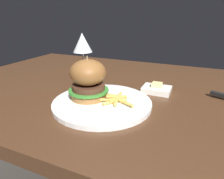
# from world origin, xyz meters

# --- Properties ---
(dining_table) EXTENTS (1.43, 0.89, 0.74)m
(dining_table) POSITION_xyz_m (0.00, 0.00, 0.66)
(dining_table) COLOR #472B19
(dining_table) RESTS_ON ground
(main_plate) EXTENTS (0.30, 0.30, 0.01)m
(main_plate) POSITION_xyz_m (-0.01, -0.17, 0.75)
(main_plate) COLOR white
(main_plate) RESTS_ON dining_table
(burger_sandwich) EXTENTS (0.13, 0.13, 0.13)m
(burger_sandwich) POSITION_xyz_m (-0.06, -0.17, 0.82)
(burger_sandwich) COLOR #9E6B38
(burger_sandwich) RESTS_ON main_plate
(fries_pile) EXTENTS (0.11, 0.08, 0.02)m
(fries_pile) POSITION_xyz_m (0.04, -0.16, 0.76)
(fries_pile) COLOR #E0B251
(fries_pile) RESTS_ON main_plate
(wine_glass) EXTENTS (0.08, 0.08, 0.19)m
(wine_glass) POSITION_xyz_m (-0.20, 0.03, 0.89)
(wine_glass) COLOR silver
(wine_glass) RESTS_ON dining_table
(butter_dish) EXTENTS (0.10, 0.07, 0.04)m
(butter_dish) POSITION_xyz_m (0.13, -0.00, 0.75)
(butter_dish) COLOR white
(butter_dish) RESTS_ON dining_table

